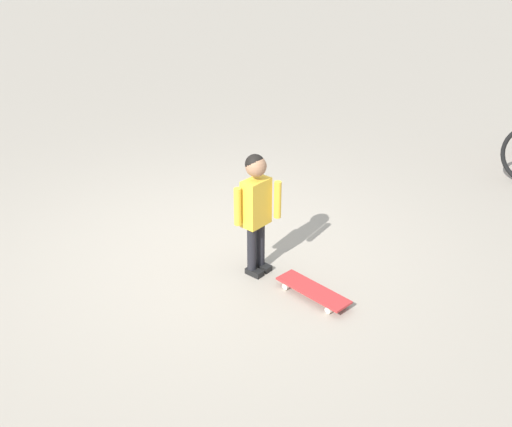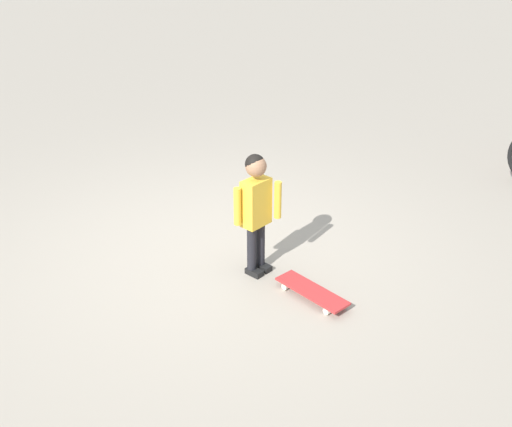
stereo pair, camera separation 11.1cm
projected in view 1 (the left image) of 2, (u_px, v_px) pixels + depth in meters
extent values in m
plane|color=#9E9384|center=(215.00, 250.00, 5.41)|extent=(50.00, 50.00, 0.00)
cylinder|color=black|center=(260.00, 244.00, 5.03)|extent=(0.08, 0.08, 0.42)
cube|color=black|center=(263.00, 267.00, 5.11)|extent=(0.17, 0.12, 0.05)
cylinder|color=black|center=(252.00, 249.00, 4.96)|extent=(0.08, 0.08, 0.42)
cube|color=black|center=(254.00, 272.00, 5.04)|extent=(0.17, 0.12, 0.05)
cube|color=gold|center=(256.00, 202.00, 4.81)|extent=(0.20, 0.27, 0.40)
cylinder|color=gold|center=(278.00, 200.00, 4.86)|extent=(0.06, 0.06, 0.32)
cylinder|color=gold|center=(238.00, 207.00, 4.74)|extent=(0.06, 0.06, 0.32)
sphere|color=#9E7051|center=(256.00, 166.00, 4.67)|extent=(0.17, 0.17, 0.17)
sphere|color=black|center=(255.00, 164.00, 4.67)|extent=(0.16, 0.16, 0.16)
cube|color=#B22D2D|center=(313.00, 290.00, 4.72)|extent=(0.67, 0.30, 0.02)
cube|color=#B7B7BC|center=(335.00, 304.00, 4.58)|extent=(0.05, 0.11, 0.02)
cube|color=#B7B7BC|center=(292.00, 280.00, 4.88)|extent=(0.05, 0.11, 0.02)
cylinder|color=beige|center=(341.00, 302.00, 4.64)|extent=(0.06, 0.04, 0.06)
cylinder|color=beige|center=(329.00, 310.00, 4.55)|extent=(0.06, 0.04, 0.06)
cylinder|color=beige|center=(298.00, 279.00, 4.93)|extent=(0.06, 0.04, 0.06)
cylinder|color=beige|center=(286.00, 286.00, 4.84)|extent=(0.06, 0.04, 0.06)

